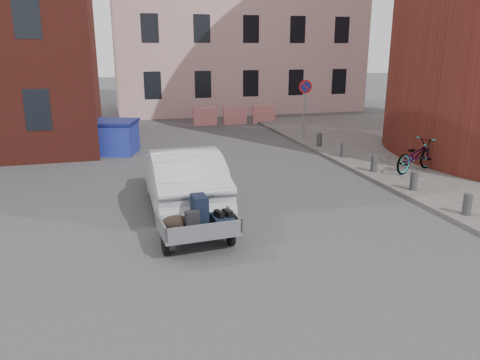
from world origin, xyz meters
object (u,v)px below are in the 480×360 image
object	(u,v)px
dumpster	(97,137)
silver_car	(183,177)
bicycle	(415,156)
trailer	(198,223)

from	to	relation	value
dumpster	silver_car	size ratio (longest dim) A/B	0.70
bicycle	dumpster	bearing A→B (deg)	36.03
trailer	dumpster	xyz separation A→B (m)	(-2.23, 10.43, 0.07)
trailer	dumpster	size ratio (longest dim) A/B	0.52
trailer	dumpster	world-z (taller)	dumpster
bicycle	silver_car	bearing A→B (deg)	75.69
silver_car	bicycle	xyz separation A→B (m)	(8.06, 1.19, -0.17)
dumpster	silver_car	world-z (taller)	silver_car
silver_car	bicycle	size ratio (longest dim) A/B	2.45
silver_car	bicycle	world-z (taller)	silver_car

